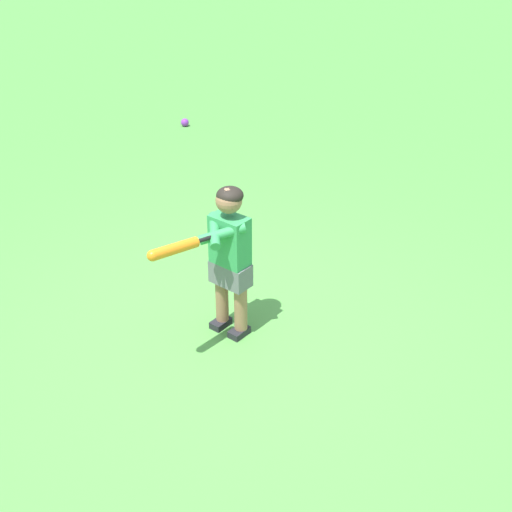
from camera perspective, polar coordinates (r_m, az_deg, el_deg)
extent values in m
plane|color=#519942|center=(4.49, -2.47, -7.53)|extent=(40.00, 40.00, 0.00)
cube|color=#232328|center=(4.54, -1.48, -6.66)|extent=(0.10, 0.16, 0.05)
cylinder|color=#996B4C|center=(4.44, -1.34, -4.62)|extent=(0.09, 0.09, 0.34)
cube|color=#232328|center=(4.63, -3.09, -5.86)|extent=(0.10, 0.16, 0.05)
cylinder|color=#996B4C|center=(4.54, -2.99, -3.85)|extent=(0.09, 0.09, 0.34)
cube|color=slate|center=(4.35, -2.24, -1.51)|extent=(0.28, 0.17, 0.16)
cube|color=#339351|center=(4.23, -2.30, 1.38)|extent=(0.26, 0.17, 0.34)
sphere|color=#996B4C|center=(4.10, -2.38, 4.88)|extent=(0.17, 0.17, 0.17)
ellipsoid|color=black|center=(4.09, -2.30, 5.30)|extent=(0.19, 0.19, 0.11)
sphere|color=orange|center=(4.09, -3.61, 1.75)|extent=(0.04, 0.04, 0.04)
cylinder|color=black|center=(4.03, -4.54, 1.46)|extent=(0.05, 0.14, 0.05)
cylinder|color=orange|center=(3.88, -7.09, 0.65)|extent=(0.11, 0.35, 0.11)
sphere|color=orange|center=(3.78, -9.02, 0.03)|extent=(0.07, 0.07, 0.07)
cylinder|color=#339351|center=(4.09, -2.93, 1.95)|extent=(0.27, 0.25, 0.14)
cylinder|color=#339351|center=(4.13, -3.64, 2.23)|extent=(0.24, 0.28, 0.14)
sphere|color=purple|center=(8.55, -6.23, 11.52)|extent=(0.10, 0.10, 0.10)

